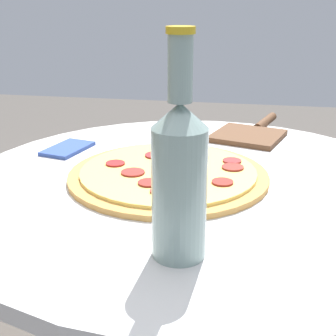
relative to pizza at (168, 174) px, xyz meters
The scene contains 5 objects.
table 0.20m from the pizza, 87.05° to the right, with size 0.86×0.86×0.72m.
pizza is the anchor object (origin of this frame).
beer_bottle 0.29m from the pizza, 166.56° to the right, with size 0.07×0.07×0.28m.
pizza_paddle 0.34m from the pizza, 24.57° to the right, with size 0.30×0.19×0.02m.
napkin 0.27m from the pizza, 63.32° to the left, with size 0.13×0.09×0.01m.
Camera 1 is at (-0.78, -0.10, 1.03)m, focal length 50.00 mm.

